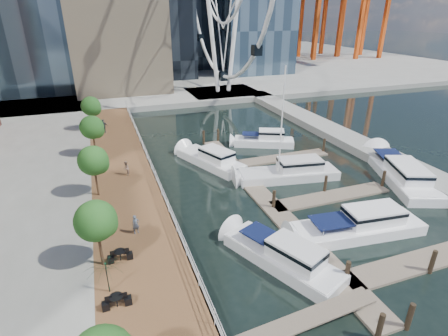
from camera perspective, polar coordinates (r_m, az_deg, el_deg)
name	(u,v)px	position (r m, az deg, el deg)	size (l,w,h in m)	color
ground	(288,275)	(24.56, 10.41, -16.82)	(520.00, 520.00, 0.00)	black
boardwalk	(126,190)	(34.37, -15.72, -3.53)	(6.00, 60.00, 1.00)	brown
seawall	(158,185)	(34.60, -10.79, -2.81)	(0.25, 60.00, 1.00)	#595954
land_far	(129,65)	(119.12, -15.31, 15.92)	(200.00, 114.00, 1.00)	gray
breakwater	(347,139)	(49.19, 19.42, 4.47)	(4.00, 60.00, 1.00)	gray
pier	(223,94)	(73.49, -0.13, 12.05)	(14.00, 12.00, 1.00)	gray
railing	(156,176)	(34.14, -11.09, -1.30)	(0.10, 60.00, 1.05)	white
floating_docks	(310,186)	(35.00, 13.85, -2.79)	(16.00, 34.00, 2.60)	#6D6051
street_trees	(93,161)	(31.91, -20.58, 1.12)	(2.60, 42.60, 4.60)	#3F2B1C
cafe_tables	(128,327)	(20.00, -15.42, -23.80)	(2.50, 13.70, 0.74)	black
yacht_foreground	(356,234)	(29.81, 20.77, -9.98)	(3.05, 11.37, 2.15)	white
pedestrian_near	(136,224)	(26.62, -14.21, -8.92)	(0.54, 0.36, 1.49)	#464F5E
pedestrian_mid	(126,168)	(35.96, -15.69, -0.06)	(0.71, 0.56, 1.47)	#886C5E
pedestrian_far	(104,126)	(49.65, -19.05, 6.46)	(1.11, 0.46, 1.89)	#2F363B
moored_yachts	(302,185)	(36.02, 12.59, -2.74)	(25.44, 37.17, 11.50)	silver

